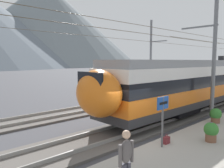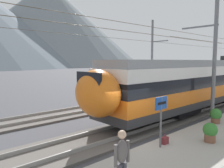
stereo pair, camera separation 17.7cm
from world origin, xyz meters
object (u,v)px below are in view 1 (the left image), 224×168
passenger_walking (126,158)px  handbag_near_sign (166,140)px  potted_plant_platform_edge (211,131)px  platform_sign (163,110)px  catenary_mast_far_side (152,56)px  train_far_track (205,72)px  potted_plant_by_shelter (216,115)px  catenary_mast_mid (212,53)px

passenger_walking → handbag_near_sign: (3.78, 1.27, -0.79)m
passenger_walking → potted_plant_platform_edge: (5.38, 0.11, -0.47)m
platform_sign → passenger_walking: 3.59m
catenary_mast_far_side → platform_sign: size_ratio=24.26×
train_far_track → potted_plant_platform_edge: bearing=-154.9°
passenger_walking → potted_plant_by_shelter: size_ratio=2.07×
train_far_track → handbag_near_sign: size_ratio=79.88×
catenary_mast_far_side → platform_sign: bearing=-141.4°
potted_plant_platform_edge → platform_sign: bearing=152.2°
platform_sign → train_far_track: bearing=20.7°
handbag_near_sign → passenger_walking: bearing=-161.4°
catenary_mast_far_side → catenary_mast_mid: bearing=-123.9°
catenary_mast_far_side → potted_plant_platform_edge: (-10.95, -11.44, -3.49)m
train_far_track → catenary_mast_mid: catenary_mast_mid is taller
train_far_track → potted_plant_by_shelter: bearing=-153.9°
handbag_near_sign → train_far_track: bearing=20.9°
handbag_near_sign → potted_plant_platform_edge: 2.01m
potted_plant_platform_edge → catenary_mast_far_side: bearing=46.3°
potted_plant_by_shelter → handbag_near_sign: bearing=179.1°
handbag_near_sign → potted_plant_platform_edge: potted_plant_platform_edge is taller
catenary_mast_mid → potted_plant_platform_edge: size_ratio=59.20×
handbag_near_sign → platform_sign: bearing=-168.8°
catenary_mast_mid → catenary_mast_far_side: bearing=56.1°
platform_sign → handbag_near_sign: bearing=11.2°
passenger_walking → potted_plant_by_shelter: 8.63m
potted_plant_by_shelter → potted_plant_platform_edge: bearing=-160.9°
potted_plant_by_shelter → train_far_track: bearing=26.1°
train_far_track → platform_sign: (-22.75, -8.61, -0.39)m
handbag_near_sign → potted_plant_platform_edge: size_ratio=0.50×
passenger_walking → handbag_near_sign: passenger_walking is taller
passenger_walking → potted_plant_by_shelter: (8.53, 1.20, -0.49)m
catenary_mast_far_side → potted_plant_by_shelter: size_ratio=60.69×
train_far_track → catenary_mast_mid: size_ratio=0.67×
potted_plant_by_shelter → catenary_mast_mid: bearing=33.9°
train_far_track → catenary_mast_far_side: size_ratio=0.67×
train_far_track → potted_plant_by_shelter: train_far_track is taller
catenary_mast_mid → handbag_near_sign: (-6.30, -0.96, -3.79)m
handbag_near_sign → potted_plant_platform_edge: bearing=-35.9°
catenary_mast_far_side → handbag_near_sign: (-12.55, -10.28, -3.81)m
catenary_mast_far_side → handbag_near_sign: catenary_mast_far_side is taller
catenary_mast_far_side → potted_plant_platform_edge: 16.21m
platform_sign → potted_plant_platform_edge: bearing=-27.8°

